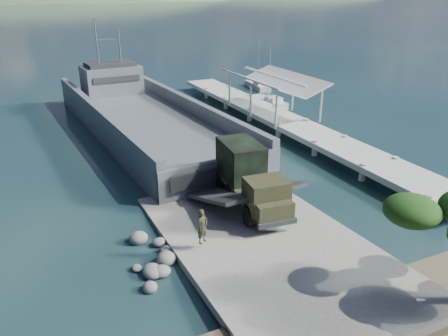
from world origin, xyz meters
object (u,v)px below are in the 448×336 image
at_px(pier, 278,112).
at_px(military_truck, 249,176).
at_px(soldier, 203,233).
at_px(sailboat_near, 269,102).
at_px(sailboat_far, 258,86).
at_px(landing_craft, 145,124).

height_order(pier, military_truck, pier).
distance_m(pier, soldier, 25.18).
distance_m(soldier, sailboat_near, 34.10).
xyz_separation_m(sailboat_near, sailboat_far, (3.68, 9.31, -0.01)).
height_order(military_truck, sailboat_far, sailboat_far).
height_order(landing_craft, military_truck, landing_craft).
bearing_deg(military_truck, pier, 58.26).
bearing_deg(sailboat_near, pier, -119.62).
relative_size(pier, sailboat_far, 6.09).
bearing_deg(military_truck, landing_craft, 100.37).
bearing_deg(soldier, sailboat_near, 22.16).
xyz_separation_m(landing_craft, military_truck, (1.49, -19.13, 1.41)).
distance_m(pier, sailboat_far, 19.19).
height_order(pier, sailboat_near, sailboat_near).
bearing_deg(soldier, sailboat_far, 25.62).
distance_m(sailboat_near, sailboat_far, 10.01).
xyz_separation_m(landing_craft, soldier, (-3.37, -23.00, 0.56)).
bearing_deg(sailboat_far, landing_craft, -140.69).
xyz_separation_m(military_truck, sailboat_near, (15.60, 23.39, -1.95)).
height_order(military_truck, soldier, military_truck).
xyz_separation_m(military_truck, sailboat_far, (19.28, 32.70, -1.96)).
bearing_deg(landing_craft, soldier, -102.28).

